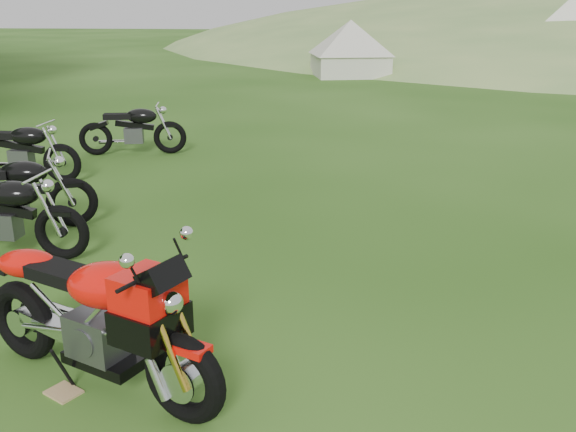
# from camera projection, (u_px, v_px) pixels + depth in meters

# --- Properties ---
(ground) EXTENTS (120.00, 120.00, 0.00)m
(ground) POSITION_uv_depth(u_px,v_px,m) (282.00, 301.00, 5.99)
(ground) COLOR #20480F
(ground) RESTS_ON ground
(sport_motorcycle) EXTENTS (2.14, 1.36, 1.27)m
(sport_motorcycle) POSITION_uv_depth(u_px,v_px,m) (93.00, 307.00, 4.48)
(sport_motorcycle) COLOR red
(sport_motorcycle) RESTS_ON ground
(plywood_board) EXTENTS (0.29, 0.28, 0.02)m
(plywood_board) POSITION_uv_depth(u_px,v_px,m) (64.00, 392.00, 4.58)
(plywood_board) COLOR tan
(plywood_board) RESTS_ON ground
(vintage_moto_a) EXTENTS (1.93, 0.51, 1.01)m
(vintage_moto_a) POSITION_uv_depth(u_px,v_px,m) (0.00, 213.00, 6.89)
(vintage_moto_a) COLOR black
(vintage_moto_a) RESTS_ON ground
(vintage_moto_b) EXTENTS (1.95, 1.16, 1.01)m
(vintage_moto_b) POSITION_uv_depth(u_px,v_px,m) (10.00, 192.00, 7.63)
(vintage_moto_b) COLOR black
(vintage_moto_b) RESTS_ON ground
(vintage_moto_c) EXTENTS (1.90, 0.79, 0.98)m
(vintage_moto_c) POSITION_uv_depth(u_px,v_px,m) (132.00, 128.00, 11.57)
(vintage_moto_c) COLOR black
(vintage_moto_c) RESTS_ON ground
(vintage_moto_d) EXTENTS (1.90, 0.48, 0.99)m
(vintage_moto_d) POSITION_uv_depth(u_px,v_px,m) (19.00, 150.00, 9.83)
(vintage_moto_d) COLOR black
(vintage_moto_d) RESTS_ON ground
(tent_left) EXTENTS (3.07, 3.07, 2.24)m
(tent_left) POSITION_uv_depth(u_px,v_px,m) (350.00, 45.00, 23.66)
(tent_left) COLOR beige
(tent_left) RESTS_ON ground
(tent_right) EXTENTS (4.33, 4.33, 2.86)m
(tent_right) POSITION_uv_depth(u_px,v_px,m) (573.00, 34.00, 25.35)
(tent_right) COLOR white
(tent_right) RESTS_ON ground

